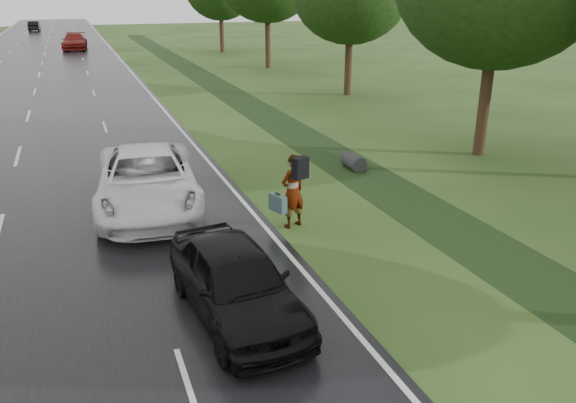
{
  "coord_description": "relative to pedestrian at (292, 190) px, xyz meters",
  "views": [
    {
      "loc": [
        2.37,
        -7.36,
        6.05
      ],
      "look_at": [
        6.85,
        4.45,
        1.3
      ],
      "focal_mm": 35.0,
      "sensor_mm": 36.0,
      "label": 1
    }
  ],
  "objects": [
    {
      "name": "white_pickup",
      "position": [
        -3.46,
        2.73,
        -0.16
      ],
      "size": [
        3.46,
        6.42,
        1.71
      ],
      "primitive_type": "imported",
      "rotation": [
        0.0,
        0.0,
        -0.1
      ],
      "color": "white",
      "rests_on": "road"
    },
    {
      "name": "pedestrian",
      "position": [
        0.0,
        0.0,
        0.0
      ],
      "size": [
        1.06,
        0.82,
        2.04
      ],
      "rotation": [
        0.0,
        0.0,
        3.48
      ],
      "color": "#A5998C",
      "rests_on": "ground"
    },
    {
      "name": "edge_stripe_east",
      "position": [
        -0.75,
        39.18,
        -1.01
      ],
      "size": [
        0.12,
        180.0,
        0.01
      ],
      "primitive_type": "cube",
      "color": "silver",
      "rests_on": "road"
    },
    {
      "name": "center_line",
      "position": [
        -7.5,
        39.18,
        -1.01
      ],
      "size": [
        0.12,
        180.0,
        0.01
      ],
      "primitive_type": "cube",
      "color": "silver",
      "rests_on": "road"
    },
    {
      "name": "far_car_red",
      "position": [
        -4.44,
        54.11,
        -0.15
      ],
      "size": [
        2.91,
        6.09,
        1.71
      ],
      "primitive_type": "imported",
      "rotation": [
        0.0,
        0.0,
        -0.09
      ],
      "color": "maroon",
      "rests_on": "road"
    },
    {
      "name": "far_car_dark",
      "position": [
        -9.83,
        88.63,
        -0.26
      ],
      "size": [
        1.72,
        4.6,
        1.5
      ],
      "primitive_type": "imported",
      "rotation": [
        0.0,
        0.0,
        3.11
      ],
      "color": "black",
      "rests_on": "road"
    },
    {
      "name": "road",
      "position": [
        -7.5,
        39.18,
        -1.03
      ],
      "size": [
        14.0,
        180.0,
        0.04
      ],
      "primitive_type": "cube",
      "color": "black",
      "rests_on": "ground"
    },
    {
      "name": "dark_sedan",
      "position": [
        -2.66,
        -3.84,
        -0.26
      ],
      "size": [
        2.15,
        4.57,
        1.51
      ],
      "primitive_type": "imported",
      "rotation": [
        0.0,
        0.0,
        0.08
      ],
      "color": "black",
      "rests_on": "road"
    },
    {
      "name": "drainage_ditch",
      "position": [
        4.0,
        12.88,
        -1.01
      ],
      "size": [
        2.2,
        120.0,
        0.56
      ],
      "color": "black",
      "rests_on": "ground"
    }
  ]
}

